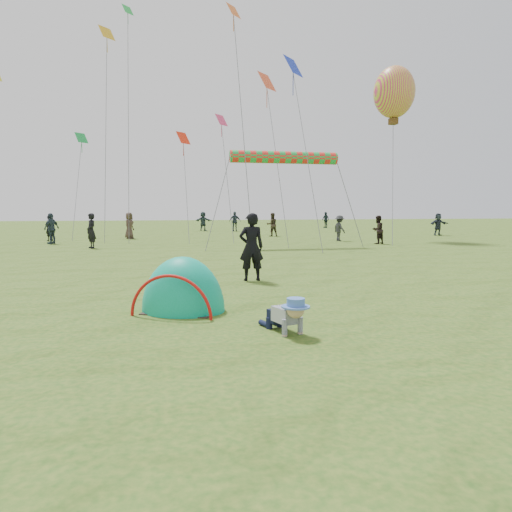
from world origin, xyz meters
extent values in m
plane|color=#224C16|center=(0.00, 0.00, 0.00)|extent=(140.00, 140.00, 0.00)
ellipsoid|color=#019B70|center=(-0.81, 1.69, 0.00)|extent=(2.09, 1.94, 2.15)
imported|color=black|center=(1.24, 5.09, 0.94)|extent=(0.69, 0.46, 1.89)
imported|color=black|center=(-4.67, 16.87, 0.88)|extent=(0.70, 0.77, 1.77)
imported|color=black|center=(10.74, 16.49, 0.80)|extent=(0.96, 0.87, 1.60)
imported|color=#1C2B31|center=(15.31, 37.16, 0.81)|extent=(0.72, 1.03, 1.63)
imported|color=#46342B|center=(-3.28, 23.93, 0.87)|extent=(0.84, 1.00, 1.73)
imported|color=#2D3F46|center=(2.44, 33.43, 0.85)|extent=(1.62, 1.21, 1.70)
imported|color=black|center=(-8.00, 22.94, 0.79)|extent=(0.63, 0.69, 1.58)
imported|color=#352C20|center=(6.55, 24.45, 0.84)|extent=(0.88, 0.72, 1.68)
imported|color=#2E3E4A|center=(-7.27, 20.25, 0.87)|extent=(0.91, 1.09, 1.74)
imported|color=#2A2B2F|center=(9.53, 19.14, 0.79)|extent=(0.77, 1.11, 1.58)
imported|color=#252D3A|center=(18.84, 23.03, 0.82)|extent=(1.57, 0.66, 1.64)
imported|color=#2F3C4A|center=(5.08, 32.02, 0.86)|extent=(1.08, 0.64, 1.72)
cylinder|color=red|center=(5.19, 16.21, 4.66)|extent=(5.74, 0.64, 0.64)
plane|color=#F05028|center=(5.12, 19.99, 9.50)|extent=(1.29, 1.29, 1.05)
plane|color=green|center=(-3.03, 24.57, 14.72)|extent=(0.75, 0.75, 0.61)
plane|color=#1A2FB9|center=(5.87, 17.02, 9.55)|extent=(1.28, 1.28, 1.05)
plane|color=#E9396E|center=(2.81, 23.29, 7.78)|extent=(0.92, 0.92, 0.75)
plane|color=red|center=(0.33, 23.75, 6.62)|extent=(0.99, 0.99, 0.81)
plane|color=orange|center=(2.56, 16.41, 11.85)|extent=(0.84, 0.84, 0.68)
plane|color=gold|center=(-4.43, 25.11, 13.39)|extent=(1.05, 1.05, 0.86)
plane|color=#16973E|center=(-6.61, 27.42, 6.96)|extent=(0.88, 0.88, 0.72)
camera|label=1|loc=(-1.19, -7.27, 2.02)|focal=32.00mm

